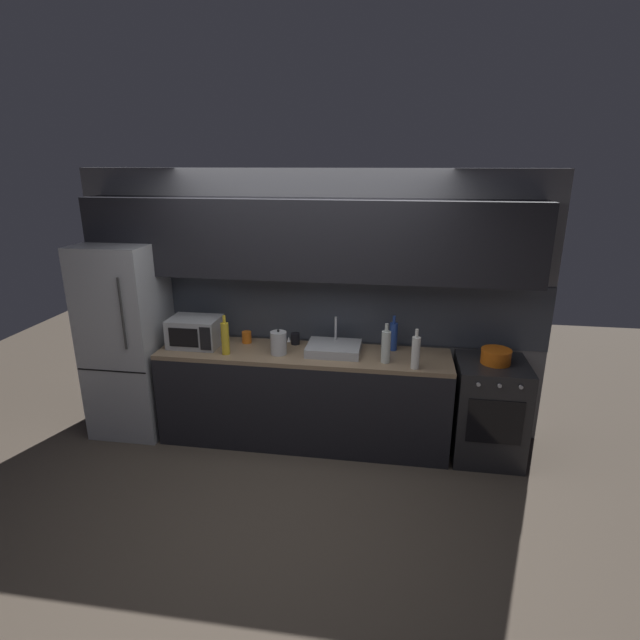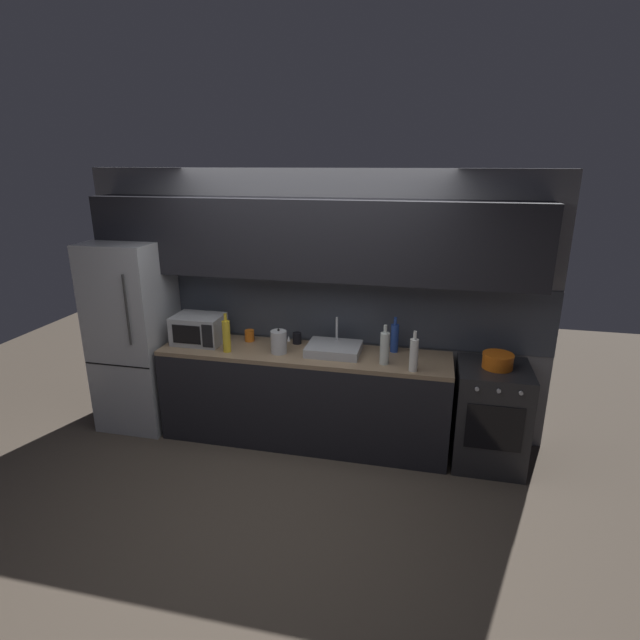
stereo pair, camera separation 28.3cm
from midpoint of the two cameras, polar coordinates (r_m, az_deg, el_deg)
The scene contains 15 objects.
ground_plane at distance 4.21m, azimuth -6.29°, elevation -19.74°, with size 10.00×10.00×0.00m, color #4C4238.
back_wall at distance 4.62m, azimuth -3.11°, elevation 5.14°, with size 4.40×0.44×2.50m.
counter_run at distance 4.71m, azimuth -3.63°, elevation -8.82°, with size 2.66×0.60×0.90m.
refrigerator at distance 5.16m, azimuth -22.67°, elevation -2.10°, with size 0.68×0.69×1.85m.
oven_range at distance 4.67m, azimuth 17.12°, elevation -9.86°, with size 0.60×0.62×0.90m.
microwave at distance 4.82m, azimuth -15.78°, elevation -1.32°, with size 0.46×0.35×0.27m.
sink_basin at distance 4.50m, azimuth -0.21°, elevation -3.29°, with size 0.48×0.38×0.30m.
kettle at distance 4.48m, azimuth -6.57°, elevation -2.64°, with size 0.18×0.15×0.23m.
wine_bottle_clear at distance 4.27m, azimuth 5.69°, elevation -3.04°, with size 0.08×0.08×0.35m.
wine_bottle_yellow at distance 4.54m, azimuth -12.59°, elevation -2.05°, with size 0.07×0.07×0.36m.
wine_bottle_white at distance 4.18m, azimuth 9.03°, elevation -3.69°, with size 0.07×0.07×0.35m.
wine_bottle_blue at distance 4.56m, azimuth 6.68°, elevation -1.85°, with size 0.07×0.07×0.33m.
mug_orange at distance 4.81m, azimuth -10.08°, elevation -1.97°, with size 0.09×0.09×0.11m, color orange.
mug_dark at distance 4.71m, azimuth -4.57°, elevation -2.17°, with size 0.08×0.08×0.11m, color black.
cooking_pot at distance 4.47m, azimuth 17.85°, elevation -4.01°, with size 0.26×0.26×0.13m.
Camera 1 is at (0.80, -3.24, 2.55)m, focal length 27.89 mm.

